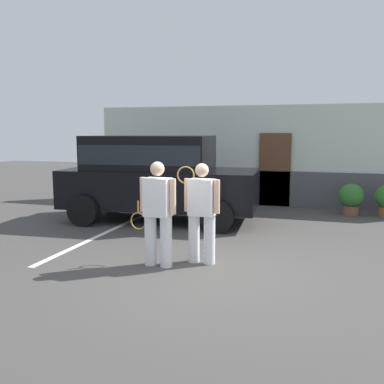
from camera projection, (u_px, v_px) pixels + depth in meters
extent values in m
plane|color=#423F3D|center=(207.00, 270.00, 6.71)|extent=(40.00, 40.00, 0.00)
cube|color=silver|center=(99.00, 236.00, 8.92)|extent=(0.12, 4.40, 0.01)
cube|color=silver|center=(264.00, 155.00, 12.60)|extent=(10.27, 0.30, 2.90)
cube|color=#4C4C51|center=(262.00, 188.00, 12.55)|extent=(8.63, 0.10, 1.01)
cube|color=brown|center=(275.00, 170.00, 12.35)|extent=(0.90, 0.06, 2.10)
cube|color=black|center=(160.00, 188.00, 10.32)|extent=(4.72, 2.22, 0.90)
cube|color=black|center=(150.00, 152.00, 10.26)|extent=(3.02, 1.96, 0.80)
cube|color=black|center=(150.00, 153.00, 10.26)|extent=(2.96, 1.98, 0.44)
cylinder|color=black|center=(230.00, 202.00, 10.95)|extent=(0.74, 0.31, 0.72)
cylinder|color=black|center=(217.00, 216.00, 9.12)|extent=(0.74, 0.31, 0.72)
cylinder|color=black|center=(116.00, 198.00, 11.64)|extent=(0.74, 0.31, 0.72)
cylinder|color=black|center=(84.00, 210.00, 9.81)|extent=(0.74, 0.31, 0.72)
cylinder|color=white|center=(166.00, 242.00, 6.84)|extent=(0.19, 0.19, 0.82)
cylinder|color=white|center=(151.00, 240.00, 6.94)|extent=(0.19, 0.19, 0.82)
cube|color=white|center=(158.00, 197.00, 6.79)|extent=(0.44, 0.30, 0.61)
sphere|color=beige|center=(157.00, 169.00, 6.72)|extent=(0.23, 0.23, 0.23)
cylinder|color=beige|center=(173.00, 196.00, 6.69)|extent=(0.10, 0.10, 0.56)
cylinder|color=beige|center=(143.00, 195.00, 6.88)|extent=(0.10, 0.10, 0.56)
torus|color=olive|center=(138.00, 221.00, 7.04)|extent=(0.37, 0.06, 0.37)
cylinder|color=olive|center=(138.00, 207.00, 7.01)|extent=(0.03, 0.03, 0.20)
cylinder|color=white|center=(209.00, 240.00, 6.99)|extent=(0.19, 0.19, 0.80)
cylinder|color=white|center=(194.00, 238.00, 7.10)|extent=(0.19, 0.19, 0.80)
cube|color=white|center=(202.00, 197.00, 6.95)|extent=(0.43, 0.29, 0.59)
sphere|color=beige|center=(202.00, 170.00, 6.88)|extent=(0.22, 0.22, 0.22)
cylinder|color=beige|center=(217.00, 197.00, 6.85)|extent=(0.10, 0.10, 0.54)
cylinder|color=beige|center=(187.00, 195.00, 7.04)|extent=(0.10, 0.10, 0.54)
torus|color=olive|center=(186.00, 175.00, 7.06)|extent=(0.29, 0.09, 0.29)
cylinder|color=olive|center=(186.00, 189.00, 7.09)|extent=(0.03, 0.03, 0.20)
cylinder|color=brown|center=(350.00, 210.00, 11.11)|extent=(0.40, 0.40, 0.25)
sphere|color=#2D6B28|center=(351.00, 196.00, 11.05)|extent=(0.62, 0.62, 0.62)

